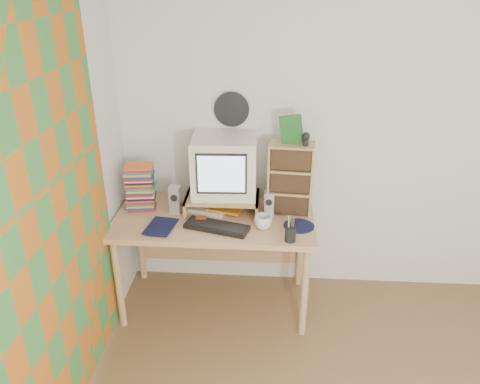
# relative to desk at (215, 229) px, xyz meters

# --- Properties ---
(back_wall) EXTENTS (3.50, 0.00, 3.50)m
(back_wall) POSITION_rel_desk_xyz_m (1.03, 0.31, 0.63)
(back_wall) COLOR white
(back_wall) RESTS_ON floor
(curtain) EXTENTS (0.00, 2.20, 2.20)m
(curtain) POSITION_rel_desk_xyz_m (-0.68, -0.96, 0.53)
(curtain) COLOR #BF621B
(curtain) RESTS_ON left_wall
(wall_disc) EXTENTS (0.25, 0.02, 0.25)m
(wall_disc) POSITION_rel_desk_xyz_m (0.10, 0.29, 0.81)
(wall_disc) COLOR black
(wall_disc) RESTS_ON back_wall
(desk) EXTENTS (1.40, 0.70, 0.75)m
(desk) POSITION_rel_desk_xyz_m (0.00, 0.00, 0.00)
(desk) COLOR tan
(desk) RESTS_ON floor
(monitor_riser) EXTENTS (0.52, 0.30, 0.12)m
(monitor_riser) POSITION_rel_desk_xyz_m (0.05, 0.04, 0.23)
(monitor_riser) COLOR tan
(monitor_riser) RESTS_ON desk
(crt_monitor) EXTENTS (0.46, 0.46, 0.42)m
(crt_monitor) POSITION_rel_desk_xyz_m (0.06, 0.09, 0.46)
(crt_monitor) COLOR white
(crt_monitor) RESTS_ON monitor_riser
(speaker_left) EXTENTS (0.08, 0.08, 0.20)m
(speaker_left) POSITION_rel_desk_xyz_m (-0.28, -0.00, 0.23)
(speaker_left) COLOR silver
(speaker_left) RESTS_ON desk
(speaker_right) EXTENTS (0.07, 0.07, 0.18)m
(speaker_right) POSITION_rel_desk_xyz_m (0.38, -0.00, 0.22)
(speaker_right) COLOR silver
(speaker_right) RESTS_ON desk
(keyboard) EXTENTS (0.46, 0.26, 0.03)m
(keyboard) POSITION_rel_desk_xyz_m (0.04, -0.23, 0.15)
(keyboard) COLOR black
(keyboard) RESTS_ON desk
(dvd_stack) EXTENTS (0.21, 0.16, 0.28)m
(dvd_stack) POSITION_rel_desk_xyz_m (-0.54, 0.04, 0.27)
(dvd_stack) COLOR brown
(dvd_stack) RESTS_ON desk
(cd_rack) EXTENTS (0.32, 0.19, 0.52)m
(cd_rack) POSITION_rel_desk_xyz_m (0.53, 0.06, 0.39)
(cd_rack) COLOR tan
(cd_rack) RESTS_ON desk
(mug) EXTENTS (0.12, 0.12, 0.09)m
(mug) POSITION_rel_desk_xyz_m (0.35, -0.20, 0.18)
(mug) COLOR white
(mug) RESTS_ON desk
(diary) EXTENTS (0.24, 0.19, 0.04)m
(diary) POSITION_rel_desk_xyz_m (-0.43, -0.23, 0.16)
(diary) COLOR #0F1338
(diary) RESTS_ON desk
(mousepad) EXTENTS (0.24, 0.24, 0.00)m
(mousepad) POSITION_rel_desk_xyz_m (0.59, -0.15, 0.14)
(mousepad) COLOR #101036
(mousepad) RESTS_ON desk
(pen_cup) EXTENTS (0.08, 0.08, 0.14)m
(pen_cup) POSITION_rel_desk_xyz_m (0.53, -0.35, 0.21)
(pen_cup) COLOR black
(pen_cup) RESTS_ON desk
(papers) EXTENTS (0.33, 0.28, 0.04)m
(papers) POSITION_rel_desk_xyz_m (0.00, 0.05, 0.15)
(papers) COLOR silver
(papers) RESTS_ON desk
(red_box) EXTENTS (0.08, 0.05, 0.04)m
(red_box) POSITION_rel_desk_xyz_m (-0.08, -0.14, 0.15)
(red_box) COLOR #B33B13
(red_box) RESTS_ON desk
(game_box) EXTENTS (0.15, 0.04, 0.19)m
(game_box) POSITION_rel_desk_xyz_m (0.52, 0.07, 0.74)
(game_box) COLOR #1A5C1F
(game_box) RESTS_ON cd_rack
(webcam) EXTENTS (0.06, 0.06, 0.09)m
(webcam) POSITION_rel_desk_xyz_m (0.62, 0.03, 0.70)
(webcam) COLOR black
(webcam) RESTS_ON cd_rack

